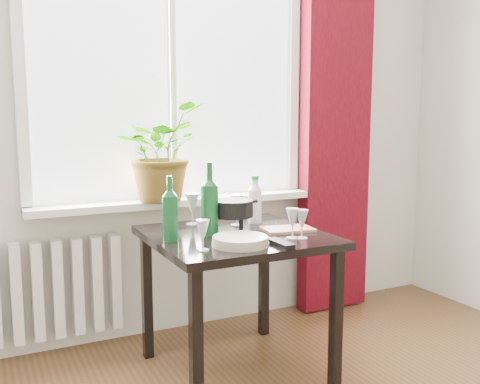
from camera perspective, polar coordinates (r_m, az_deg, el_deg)
name	(u,v)px	position (r m, az deg, el deg)	size (l,w,h in m)	color
window	(171,70)	(3.25, -7.40, 12.82)	(1.72, 0.08, 1.62)	white
windowsill	(177,201)	(3.21, -6.74, -1.00)	(1.72, 0.20, 0.04)	silver
curtain	(335,121)	(3.67, 10.15, 7.45)	(0.50, 0.12, 2.56)	#3D050D
radiator	(48,290)	(3.18, -19.84, -9.77)	(0.80, 0.10, 0.55)	white
table	(236,251)	(2.74, -0.45, -6.30)	(0.85, 0.85, 0.74)	black
potted_plant	(160,152)	(3.09, -8.56, 4.26)	(0.51, 0.44, 0.56)	#237B20
wine_bottle_left	(170,208)	(2.54, -7.47, -1.71)	(0.07, 0.07, 0.32)	#0D451C
wine_bottle_right	(210,198)	(2.65, -3.26, -0.63)	(0.09, 0.09, 0.37)	#0C411A
bottle_amber	(209,200)	(2.95, -3.28, -0.88)	(0.06, 0.06, 0.26)	brown
cleaning_bottle	(255,199)	(2.96, 1.58, -0.79)	(0.07, 0.07, 0.26)	silver
wineglass_front_right	(292,223)	(2.59, 5.62, -3.34)	(0.06, 0.06, 0.15)	silver
wineglass_far_right	(302,224)	(2.59, 6.62, -3.42)	(0.06, 0.06, 0.15)	silver
wineglass_back_center	(237,210)	(2.89, -0.33, -1.92)	(0.07, 0.07, 0.17)	#AFB9BD
wineglass_back_left	(192,209)	(2.92, -5.11, -1.78)	(0.08, 0.08, 0.18)	#B1B8BF
wineglass_front_left	(203,235)	(2.36, -3.97, -4.61)	(0.06, 0.06, 0.14)	silver
plate_stack	(240,241)	(2.46, 0.02, -5.24)	(0.26, 0.26, 0.04)	#BDB29D
fondue_pot	(232,216)	(2.74, -0.82, -2.55)	(0.24, 0.21, 0.17)	black
tv_remote	(280,243)	(2.47, 4.31, -5.47)	(0.05, 0.18, 0.02)	black
cutting_board	(288,229)	(2.79, 5.13, -3.99)	(0.26, 0.16, 0.01)	#A36A49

